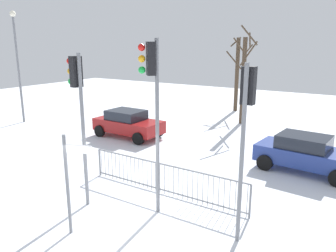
% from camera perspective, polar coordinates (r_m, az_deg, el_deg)
% --- Properties ---
extents(ground_plane, '(60.00, 60.00, 0.00)m').
position_cam_1_polar(ground_plane, '(9.80, -9.34, -16.87)').
color(ground_plane, white).
extents(traffic_light_mid_right, '(0.57, 0.34, 4.73)m').
position_cam_1_polar(traffic_light_mid_right, '(10.29, -15.12, 4.94)').
color(traffic_light_mid_right, slate).
rests_on(traffic_light_mid_right, ground).
extents(traffic_light_rear_right, '(0.33, 0.57, 4.57)m').
position_cam_1_polar(traffic_light_rear_right, '(8.22, 13.26, 2.06)').
color(traffic_light_rear_right, slate).
rests_on(traffic_light_rear_right, ground).
extents(traffic_light_foreground_right, '(0.47, 0.47, 5.14)m').
position_cam_1_polar(traffic_light_foreground_right, '(9.31, -2.72, 6.26)').
color(traffic_light_foreground_right, slate).
rests_on(traffic_light_foreground_right, ground).
extents(direction_sign_post, '(0.75, 0.30, 2.76)m').
position_cam_1_polar(direction_sign_post, '(9.13, -16.52, -8.75)').
color(direction_sign_post, slate).
rests_on(direction_sign_post, ground).
extents(pedestrian_guard_railing, '(6.06, 0.13, 1.07)m').
position_cam_1_polar(pedestrian_guard_railing, '(11.40, -0.62, -8.95)').
color(pedestrian_guard_railing, slate).
rests_on(pedestrian_guard_railing, ground).
extents(car_blue_far, '(3.94, 2.21, 1.47)m').
position_cam_1_polar(car_blue_far, '(14.34, 22.49, -4.27)').
color(car_blue_far, navy).
rests_on(car_blue_far, ground).
extents(car_red_near, '(3.84, 2.00, 1.47)m').
position_cam_1_polar(car_red_near, '(18.27, -6.87, 0.49)').
color(car_red_near, maroon).
rests_on(car_red_near, ground).
extents(street_lamp, '(0.36, 0.36, 6.91)m').
position_cam_1_polar(street_lamp, '(23.24, -24.39, 10.84)').
color(street_lamp, slate).
rests_on(street_lamp, ground).
extents(bare_tree_left, '(1.82, 1.83, 5.45)m').
position_cam_1_polar(bare_tree_left, '(25.50, 11.75, 9.00)').
color(bare_tree_left, '#473828').
rests_on(bare_tree_left, ground).
extents(bare_tree_centre, '(1.31, 1.45, 6.04)m').
position_cam_1_polar(bare_tree_centre, '(21.45, 12.81, 7.98)').
color(bare_tree_centre, '#473828').
rests_on(bare_tree_centre, ground).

